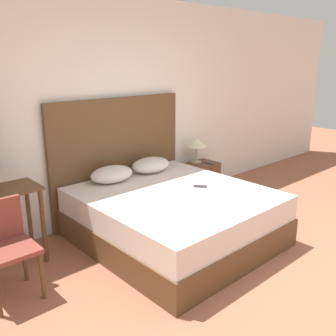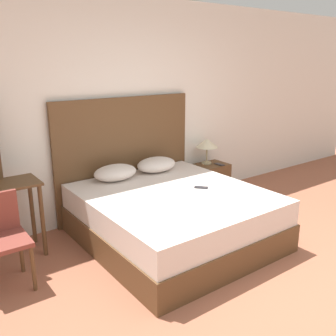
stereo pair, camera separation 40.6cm
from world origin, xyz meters
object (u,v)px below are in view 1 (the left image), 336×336
object	(u,v)px
phone_on_bed	(200,186)
nightstand	(201,179)
phone_on_nightstand	(210,163)
chair	(5,242)
table_lamp	(197,143)
bed	(174,216)

from	to	relation	value
phone_on_bed	nightstand	distance (m)	1.33
phone_on_nightstand	chair	distance (m)	3.14
nightstand	chair	bearing A→B (deg)	-169.38
chair	phone_on_bed	bearing A→B (deg)	-7.99
phone_on_bed	table_lamp	bearing A→B (deg)	45.26
phone_on_bed	chair	distance (m)	2.09
bed	nightstand	size ratio (longest dim) A/B	4.02
chair	table_lamp	bearing A→B (deg)	12.06
phone_on_bed	phone_on_nightstand	bearing A→B (deg)	36.69
phone_on_bed	table_lamp	xyz separation A→B (m)	(0.92, 0.93, 0.21)
table_lamp	phone_on_nightstand	size ratio (longest dim) A/B	2.43
phone_on_bed	nightstand	bearing A→B (deg)	41.89
nightstand	bed	bearing A→B (deg)	-148.69
table_lamp	chair	bearing A→B (deg)	-167.94
phone_on_bed	nightstand	size ratio (longest dim) A/B	0.32
chair	nightstand	bearing A→B (deg)	10.62
nightstand	phone_on_nightstand	world-z (taller)	phone_on_nightstand
table_lamp	phone_on_nightstand	distance (m)	0.35
phone_on_nightstand	table_lamp	bearing A→B (deg)	124.46
bed	phone_on_bed	xyz separation A→B (m)	(0.33, -0.07, 0.29)
bed	phone_on_nightstand	bearing A→B (deg)	27.00
chair	phone_on_nightstand	bearing A→B (deg)	8.76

